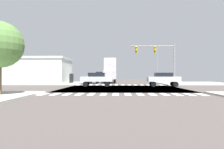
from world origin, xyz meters
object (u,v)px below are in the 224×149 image
(sedan_farside_1, at_px, (94,77))
(traffic_signal_mast, at_px, (157,54))
(sedan_trailing_2, at_px, (163,78))
(sedan_inner_3, at_px, (97,78))
(suv_queued_2, at_px, (100,76))
(bank_building, at_px, (36,70))
(suv_crossing_1, at_px, (113,75))
(suv_middle_4, at_px, (112,76))
(sidewalk_tree, at_px, (0,45))
(street_lamp, at_px, (156,60))
(box_truck_outer_1, at_px, (110,70))

(sedan_farside_1, bearing_deg, traffic_signal_mast, 148.38)
(sedan_trailing_2, bearing_deg, sedan_inner_3, -90.00)
(suv_queued_2, bearing_deg, bank_building, 44.83)
(suv_crossing_1, xyz_separation_m, suv_middle_4, (0.00, -10.51, 0.00))
(suv_crossing_1, xyz_separation_m, sedan_trailing_2, (7.68, -32.12, -0.28))
(suv_queued_2, relative_size, sedan_trailing_2, 1.07)
(sidewalk_tree, xyz_separation_m, sedan_farside_1, (4.36, 22.47, -2.72))
(street_lamp, bearing_deg, traffic_signal_mast, -100.05)
(traffic_signal_mast, distance_m, sidewalk_tree, 21.86)
(street_lamp, relative_size, suv_crossing_1, 1.72)
(suv_middle_4, bearing_deg, street_lamp, 147.02)
(bank_building, distance_m, sedan_trailing_2, 24.86)
(sedan_inner_3, bearing_deg, street_lamp, 144.16)
(sedan_trailing_2, xyz_separation_m, box_truck_outer_1, (-7.68, 12.00, 1.45))
(box_truck_outer_1, bearing_deg, sedan_inner_3, 83.19)
(suv_crossing_1, bearing_deg, box_truck_outer_1, 90.00)
(bank_building, height_order, suv_queued_2, bank_building)
(box_truck_outer_1, bearing_deg, sedan_farside_1, 35.44)
(suv_queued_2, distance_m, sedan_inner_3, 22.67)
(suv_queued_2, height_order, sedan_inner_3, suv_queued_2)
(sidewalk_tree, relative_size, sedan_inner_3, 1.30)
(sedan_farside_1, relative_size, suv_crossing_1, 0.93)
(suv_crossing_1, bearing_deg, bank_building, 55.32)
(sedan_farside_1, height_order, sedan_inner_3, same)
(bank_building, relative_size, suv_crossing_1, 3.04)
(sidewalk_tree, relative_size, suv_crossing_1, 1.21)
(sedan_trailing_2, bearing_deg, suv_crossing_1, -166.55)
(street_lamp, xyz_separation_m, suv_queued_2, (-12.65, 7.27, -3.33))
(street_lamp, xyz_separation_m, sedan_farside_1, (-12.65, -5.48, -3.61))
(traffic_signal_mast, xyz_separation_m, sidewalk_tree, (-14.88, -15.99, -0.91))
(street_lamp, distance_m, sedan_farside_1, 14.25)
(sedan_farside_1, bearing_deg, sedan_inner_3, 99.03)
(suv_crossing_1, bearing_deg, suv_middle_4, 90.00)
(street_lamp, xyz_separation_m, bank_building, (-24.11, -4.13, -2.26))
(street_lamp, xyz_separation_m, sedan_inner_3, (-11.08, -15.34, -3.61))
(street_lamp, relative_size, sedan_farside_1, 1.83)
(traffic_signal_mast, bearing_deg, sedan_farside_1, 148.38)
(suv_middle_4, distance_m, sedan_inner_3, 21.66)
(suv_crossing_1, height_order, suv_queued_2, same)
(sedan_inner_3, bearing_deg, sidewalk_tree, -25.16)
(bank_building, relative_size, sedan_farside_1, 3.26)
(traffic_signal_mast, bearing_deg, sedan_trailing_2, -87.40)
(sedan_inner_3, bearing_deg, suv_queued_2, -176.03)
(traffic_signal_mast, distance_m, suv_queued_2, 22.18)
(street_lamp, bearing_deg, sedan_inner_3, -125.84)
(sedan_farside_1, xyz_separation_m, suv_queued_2, (-0.00, 12.74, 0.28))
(suv_queued_2, relative_size, box_truck_outer_1, 0.64)
(street_lamp, xyz_separation_m, box_truck_outer_1, (-9.65, -3.34, -2.16))
(sedan_trailing_2, height_order, suv_middle_4, suv_middle_4)
(suv_queued_2, xyz_separation_m, sedan_inner_3, (1.57, -22.61, -0.28))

